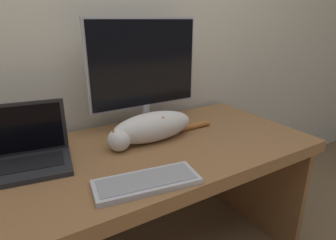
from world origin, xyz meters
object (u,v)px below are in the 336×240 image
monitor (145,71)px  external_keyboard (147,182)px  laptop (28,155)px  cat (151,127)px

monitor → external_keyboard: monitor is taller
monitor → external_keyboard: (-0.26, -0.51, -0.30)m
monitor → laptop: (-0.60, -0.14, -0.26)m
laptop → cat: size_ratio=0.59×
cat → external_keyboard: bearing=-120.3°
monitor → external_keyboard: 0.64m
monitor → cat: 0.30m
monitor → laptop: 0.67m
laptop → external_keyboard: laptop is taller
monitor → cat: (-0.06, -0.18, -0.24)m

